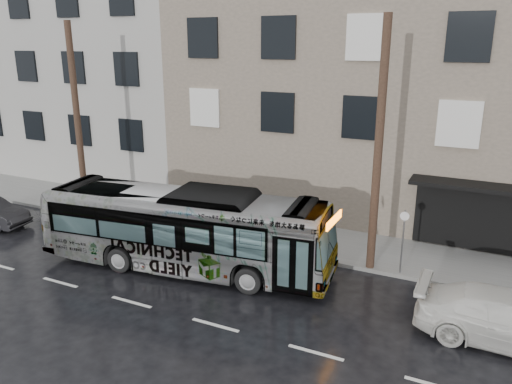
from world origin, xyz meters
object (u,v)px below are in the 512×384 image
(utility_pole_front, at_px, (378,149))
(white_sedan, at_px, (510,320))
(sign_post, at_px, (403,242))
(bus, at_px, (185,229))
(utility_pole_rear, at_px, (78,122))

(utility_pole_front, bearing_deg, white_sedan, -32.61)
(utility_pole_front, relative_size, sign_post, 3.75)
(white_sedan, bearing_deg, bus, 89.03)
(sign_post, xyz_separation_m, bus, (-7.45, -2.77, 0.20))
(utility_pole_front, xyz_separation_m, bus, (-6.35, -2.77, -3.10))
(utility_pole_rear, bearing_deg, utility_pole_front, 0.00)
(utility_pole_rear, height_order, white_sedan, utility_pole_rear)
(utility_pole_rear, height_order, sign_post, utility_pole_rear)
(sign_post, bearing_deg, utility_pole_front, 180.00)
(utility_pole_front, height_order, bus, utility_pole_front)
(sign_post, xyz_separation_m, white_sedan, (3.53, -2.96, -0.61))
(utility_pole_front, distance_m, sign_post, 3.48)
(sign_post, relative_size, bus, 0.22)
(bus, distance_m, white_sedan, 11.01)
(sign_post, height_order, bus, bus)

